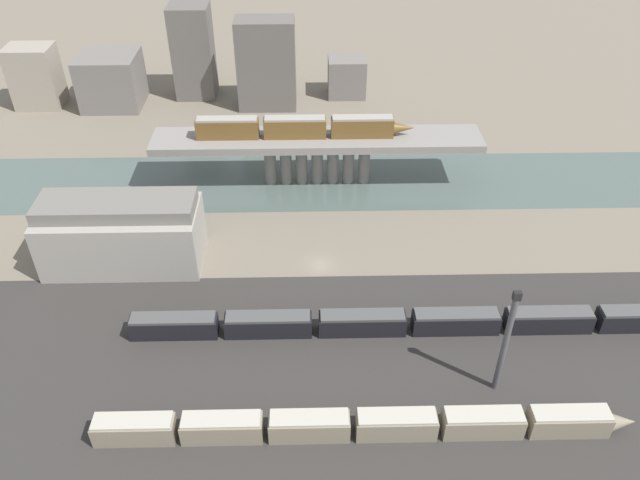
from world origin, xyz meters
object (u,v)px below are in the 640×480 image
Objects in this scene: train_yard_near at (363,425)px; train_yard_mid at (420,322)px; train_on_bridge at (301,127)px; warehouse_building at (122,233)px; signal_tower at (505,342)px.

train_yard_near is 0.78× the size of train_yard_mid.
train_yard_mid is (17.49, -43.24, -10.54)m from train_on_bridge.
train_yard_near is 2.62× the size of warehouse_building.
train_yard_mid is at bearing 128.33° from signal_tower.
train_on_bridge is 2.47× the size of signal_tower.
signal_tower is (56.06, -28.91, 2.77)m from warehouse_building.
train_yard_near is 52.18m from warehouse_building.
signal_tower is at bearing -51.67° from train_yard_mid.
warehouse_building is 63.13m from signal_tower.
signal_tower reaches higher than train_yard_mid.
train_yard_near is at bearing -118.59° from train_yard_mid.
warehouse_building is (-37.49, 36.06, 4.08)m from train_yard_near.
warehouse_building is (-47.37, 17.93, 4.12)m from train_yard_mid.
signal_tower reaches higher than warehouse_building.
train_on_bridge is at bearing 40.26° from warehouse_building.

